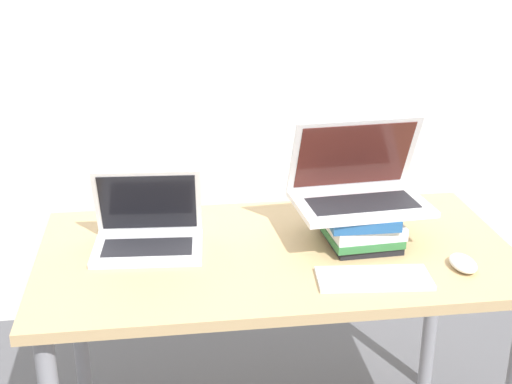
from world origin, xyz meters
TOP-DOWN VIEW (x-y plane):
  - desk at (0.00, 0.36)m, footprint 1.35×0.72m
  - laptop_left at (-0.36, 0.43)m, footprint 0.32×0.24m
  - book_stack at (0.24, 0.39)m, footprint 0.22×0.27m
  - laptop_on_books at (0.25, 0.41)m, footprint 0.39×0.28m
  - wireless_keyboard at (0.22, 0.14)m, footprint 0.31×0.15m
  - mouse at (0.48, 0.18)m, footprint 0.07×0.11m

SIDE VIEW (x-z plane):
  - desk at x=0.00m, z-range 0.28..1.02m
  - wireless_keyboard at x=0.22m, z-range 0.74..0.75m
  - mouse at x=0.48m, z-range 0.74..0.77m
  - laptop_left at x=-0.36m, z-range 0.67..0.90m
  - book_stack at x=0.24m, z-range 0.74..0.85m
  - laptop_on_books at x=0.25m, z-range 0.78..1.03m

